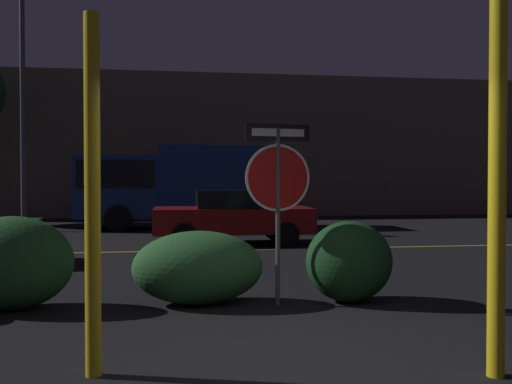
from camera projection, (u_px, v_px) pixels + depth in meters
ground_plane at (295, 363)px, 5.06m from camera, size 260.00×260.00×0.00m
road_center_stripe at (219, 250)px, 13.17m from camera, size 35.69×0.12×0.01m
stop_sign at (278, 178)px, 7.39m from camera, size 0.87×0.14×2.35m
yellow_pole_left at (93, 195)px, 4.70m from camera, size 0.13×0.13×3.01m
yellow_pole_right at (497, 182)px, 4.69m from camera, size 0.14×0.14×3.23m
hedge_bush_1 at (12, 263)px, 7.14m from camera, size 1.51×0.99×1.18m
hedge_bush_2 at (198, 268)px, 7.46m from camera, size 1.71×1.03×0.96m
hedge_bush_3 at (349, 261)px, 7.60m from camera, size 1.16×0.95×1.08m
passing_car_2 at (232, 216)px, 14.49m from camera, size 4.07×1.99×1.37m
delivery_truck at (182, 183)px, 19.13m from camera, size 7.03×2.48×2.75m
street_lamp at (22, 74)px, 17.95m from camera, size 0.44×0.44×7.91m
building_backdrop at (241, 148)px, 27.43m from camera, size 30.68×4.59×6.33m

